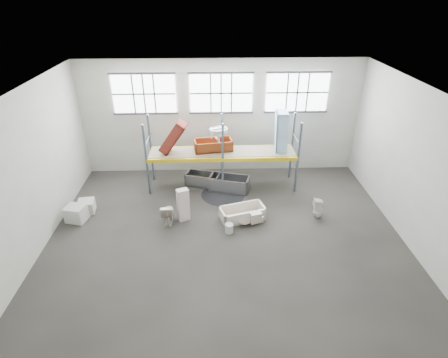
{
  "coord_description": "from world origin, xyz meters",
  "views": [
    {
      "loc": [
        -0.4,
        -9.81,
        7.65
      ],
      "look_at": [
        0.0,
        1.5,
        1.4
      ],
      "focal_mm": 28.62,
      "sensor_mm": 36.0,
      "label": 1
    }
  ],
  "objects_px": {
    "steel_tub_left": "(203,179)",
    "rust_tub_flat": "(213,145)",
    "bathtub_beige": "(242,213)",
    "toilet_beige": "(168,213)",
    "toilet_white": "(318,208)",
    "blue_tub_upright": "(281,131)",
    "cistern_tall": "(183,205)",
    "bucket": "(229,228)",
    "steel_tub_right": "(229,183)",
    "carton_near": "(76,213)"
  },
  "relations": [
    {
      "from": "bathtub_beige",
      "to": "toilet_white",
      "type": "relative_size",
      "value": 2.05
    },
    {
      "from": "blue_tub_upright",
      "to": "carton_near",
      "type": "xyz_separation_m",
      "value": [
        -7.77,
        -2.47,
        -2.1
      ]
    },
    {
      "from": "cistern_tall",
      "to": "bucket",
      "type": "distance_m",
      "value": 1.88
    },
    {
      "from": "steel_tub_left",
      "to": "toilet_white",
      "type": "bearing_deg",
      "value": -31.57
    },
    {
      "from": "cistern_tall",
      "to": "rust_tub_flat",
      "type": "relative_size",
      "value": 0.82
    },
    {
      "from": "blue_tub_upright",
      "to": "carton_near",
      "type": "distance_m",
      "value": 8.42
    },
    {
      "from": "toilet_white",
      "to": "carton_near",
      "type": "distance_m",
      "value": 8.83
    },
    {
      "from": "cistern_tall",
      "to": "steel_tub_right",
      "type": "xyz_separation_m",
      "value": [
        1.77,
        2.09,
        -0.33
      ]
    },
    {
      "from": "cistern_tall",
      "to": "bucket",
      "type": "xyz_separation_m",
      "value": [
        1.62,
        -0.84,
        -0.46
      ]
    },
    {
      "from": "toilet_white",
      "to": "steel_tub_left",
      "type": "relative_size",
      "value": 0.56
    },
    {
      "from": "cistern_tall",
      "to": "blue_tub_upright",
      "type": "distance_m",
      "value": 4.95
    },
    {
      "from": "blue_tub_upright",
      "to": "bucket",
      "type": "height_order",
      "value": "blue_tub_upright"
    },
    {
      "from": "bathtub_beige",
      "to": "toilet_white",
      "type": "bearing_deg",
      "value": -17.13
    },
    {
      "from": "bathtub_beige",
      "to": "blue_tub_upright",
      "type": "relative_size",
      "value": 0.99
    },
    {
      "from": "bucket",
      "to": "carton_near",
      "type": "height_order",
      "value": "carton_near"
    },
    {
      "from": "toilet_beige",
      "to": "toilet_white",
      "type": "relative_size",
      "value": 0.98
    },
    {
      "from": "cistern_tall",
      "to": "toilet_white",
      "type": "xyz_separation_m",
      "value": [
        4.93,
        -0.07,
        -0.23
      ]
    },
    {
      "from": "toilet_beige",
      "to": "carton_near",
      "type": "height_order",
      "value": "toilet_beige"
    },
    {
      "from": "cistern_tall",
      "to": "steel_tub_left",
      "type": "relative_size",
      "value": 0.89
    },
    {
      "from": "bathtub_beige",
      "to": "cistern_tall",
      "type": "height_order",
      "value": "cistern_tall"
    },
    {
      "from": "bathtub_beige",
      "to": "bucket",
      "type": "bearing_deg",
      "value": -139.51
    },
    {
      "from": "steel_tub_left",
      "to": "carton_near",
      "type": "bearing_deg",
      "value": -151.39
    },
    {
      "from": "toilet_beige",
      "to": "bucket",
      "type": "height_order",
      "value": "toilet_beige"
    },
    {
      "from": "toilet_white",
      "to": "blue_tub_upright",
      "type": "xyz_separation_m",
      "value": [
        -1.06,
        2.61,
        2.0
      ]
    },
    {
      "from": "rust_tub_flat",
      "to": "carton_near",
      "type": "bearing_deg",
      "value": -153.23
    },
    {
      "from": "steel_tub_left",
      "to": "blue_tub_upright",
      "type": "distance_m",
      "value": 3.86
    },
    {
      "from": "steel_tub_right",
      "to": "carton_near",
      "type": "xyz_separation_m",
      "value": [
        -5.67,
        -2.01,
        -0.01
      ]
    },
    {
      "from": "steel_tub_left",
      "to": "rust_tub_flat",
      "type": "height_order",
      "value": "rust_tub_flat"
    },
    {
      "from": "bathtub_beige",
      "to": "steel_tub_right",
      "type": "xyz_separation_m",
      "value": [
        -0.37,
        2.13,
        0.06
      ]
    },
    {
      "from": "cistern_tall",
      "to": "steel_tub_right",
      "type": "relative_size",
      "value": 0.78
    },
    {
      "from": "rust_tub_flat",
      "to": "blue_tub_upright",
      "type": "relative_size",
      "value": 0.94
    },
    {
      "from": "bathtub_beige",
      "to": "cistern_tall",
      "type": "relative_size",
      "value": 1.29
    },
    {
      "from": "carton_near",
      "to": "toilet_white",
      "type": "bearing_deg",
      "value": -0.95
    },
    {
      "from": "bathtub_beige",
      "to": "toilet_beige",
      "type": "relative_size",
      "value": 2.08
    },
    {
      "from": "carton_near",
      "to": "steel_tub_left",
      "type": "bearing_deg",
      "value": 28.61
    },
    {
      "from": "toilet_beige",
      "to": "steel_tub_right",
      "type": "distance_m",
      "value": 3.23
    },
    {
      "from": "rust_tub_flat",
      "to": "cistern_tall",
      "type": "bearing_deg",
      "value": -113.21
    },
    {
      "from": "blue_tub_upright",
      "to": "carton_near",
      "type": "height_order",
      "value": "blue_tub_upright"
    },
    {
      "from": "toilet_white",
      "to": "steel_tub_left",
      "type": "xyz_separation_m",
      "value": [
        -4.28,
        2.63,
        -0.14
      ]
    },
    {
      "from": "toilet_beige",
      "to": "carton_near",
      "type": "xyz_separation_m",
      "value": [
        -3.35,
        0.23,
        -0.1
      ]
    },
    {
      "from": "steel_tub_left",
      "to": "rust_tub_flat",
      "type": "bearing_deg",
      "value": 6.11
    },
    {
      "from": "carton_near",
      "to": "rust_tub_flat",
      "type": "bearing_deg",
      "value": 26.77
    },
    {
      "from": "steel_tub_left",
      "to": "steel_tub_right",
      "type": "relative_size",
      "value": 0.87
    },
    {
      "from": "bathtub_beige",
      "to": "carton_near",
      "type": "height_order",
      "value": "carton_near"
    },
    {
      "from": "bucket",
      "to": "blue_tub_upright",
      "type": "bearing_deg",
      "value": 56.48
    },
    {
      "from": "steel_tub_left",
      "to": "bucket",
      "type": "bearing_deg",
      "value": -74.08
    },
    {
      "from": "bucket",
      "to": "toilet_white",
      "type": "bearing_deg",
      "value": 13.22
    },
    {
      "from": "toilet_beige",
      "to": "toilet_white",
      "type": "height_order",
      "value": "toilet_white"
    },
    {
      "from": "steel_tub_left",
      "to": "bucket",
      "type": "xyz_separation_m",
      "value": [
        0.97,
        -3.41,
        -0.09
      ]
    },
    {
      "from": "steel_tub_right",
      "to": "rust_tub_flat",
      "type": "distance_m",
      "value": 1.74
    }
  ]
}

